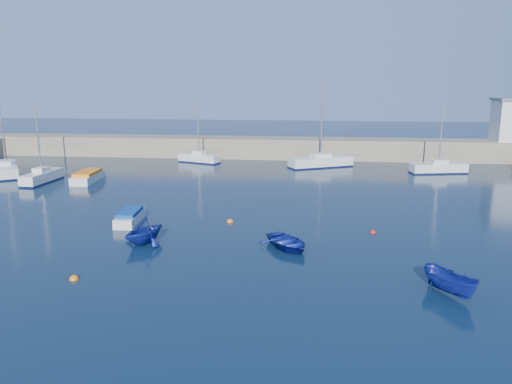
# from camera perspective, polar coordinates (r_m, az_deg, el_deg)

# --- Properties ---
(ground) EXTENTS (220.00, 220.00, 0.00)m
(ground) POSITION_cam_1_polar(r_m,az_deg,el_deg) (22.04, -0.34, -14.35)
(ground) COLOR #0C2036
(ground) RESTS_ON ground
(back_wall) EXTENTS (96.00, 4.50, 2.60)m
(back_wall) POSITION_cam_1_polar(r_m,az_deg,el_deg) (66.12, 4.33, 5.02)
(back_wall) COLOR gray
(back_wall) RESTS_ON ground
(sailboat_3) EXTENTS (1.80, 5.56, 7.41)m
(sailboat_3) POSITION_cam_1_polar(r_m,az_deg,el_deg) (54.31, -23.28, 1.63)
(sailboat_3) COLOR silver
(sailboat_3) RESTS_ON ground
(sailboat_4) EXTENTS (5.90, 7.32, 9.70)m
(sailboat_4) POSITION_cam_1_polar(r_m,az_deg,el_deg) (60.33, -26.64, 2.34)
(sailboat_4) COLOR silver
(sailboat_4) RESTS_ON ground
(sailboat_5) EXTENTS (5.53, 3.35, 7.19)m
(sailboat_5) POSITION_cam_1_polar(r_m,az_deg,el_deg) (62.71, -6.54, 3.90)
(sailboat_5) COLOR silver
(sailboat_5) RESTS_ON ground
(sailboat_6) EXTENTS (7.75, 5.39, 9.95)m
(sailboat_6) POSITION_cam_1_polar(r_m,az_deg,el_deg) (59.54, 7.39, 3.49)
(sailboat_6) COLOR silver
(sailboat_6) RESTS_ON ground
(sailboat_7) EXTENTS (6.31, 2.91, 8.07)m
(sailboat_7) POSITION_cam_1_polar(r_m,az_deg,el_deg) (58.70, 20.13, 2.63)
(sailboat_7) COLOR silver
(sailboat_7) RESTS_ON ground
(motorboat_1) EXTENTS (1.62, 3.88, 0.93)m
(motorboat_1) POSITION_cam_1_polar(r_m,az_deg,el_deg) (36.96, -14.23, -2.77)
(motorboat_1) COLOR silver
(motorboat_1) RESTS_ON ground
(motorboat_2) EXTENTS (2.18, 5.31, 1.07)m
(motorboat_2) POSITION_cam_1_polar(r_m,az_deg,el_deg) (53.27, -18.66, 1.68)
(motorboat_2) COLOR silver
(motorboat_2) RESTS_ON ground
(dinghy_center) EXTENTS (4.22, 4.50, 0.76)m
(dinghy_center) POSITION_cam_1_polar(r_m,az_deg,el_deg) (30.51, 3.62, -5.77)
(dinghy_center) COLOR navy
(dinghy_center) RESTS_ON ground
(dinghy_left) EXTENTS (3.88, 4.06, 1.67)m
(dinghy_left) POSITION_cam_1_polar(r_m,az_deg,el_deg) (32.02, -12.69, -4.33)
(dinghy_left) COLOR navy
(dinghy_left) RESTS_ON ground
(dinghy_right) EXTENTS (2.68, 3.26, 1.21)m
(dinghy_right) POSITION_cam_1_polar(r_m,az_deg,el_deg) (25.78, 21.32, -9.65)
(dinghy_right) COLOR navy
(dinghy_right) RESTS_ON ground
(buoy_0) EXTENTS (0.47, 0.47, 0.47)m
(buoy_0) POSITION_cam_1_polar(r_m,az_deg,el_deg) (27.66, -20.07, -9.37)
(buoy_0) COLOR orange
(buoy_0) RESTS_ON ground
(buoy_1) EXTENTS (0.41, 0.41, 0.41)m
(buoy_1) POSITION_cam_1_polar(r_m,az_deg,el_deg) (34.53, 13.22, -4.55)
(buoy_1) COLOR red
(buoy_1) RESTS_ON ground
(buoy_3) EXTENTS (0.48, 0.48, 0.48)m
(buoy_3) POSITION_cam_1_polar(r_m,az_deg,el_deg) (36.14, -2.98, -3.46)
(buoy_3) COLOR orange
(buoy_3) RESTS_ON ground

